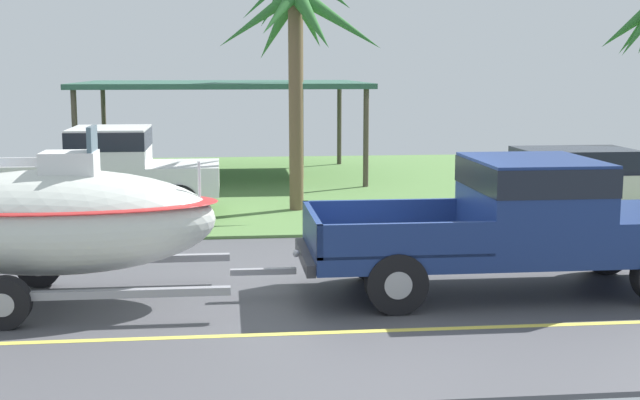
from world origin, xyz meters
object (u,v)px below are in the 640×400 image
parked_sedan_near (580,181)px  carport_awning (223,86)px  parked_pickup_background (109,168)px  palm_tree_mid (298,3)px  boat_on_trailer (54,221)px  palm_tree_near_right (298,37)px  pickup_truck_towing (529,218)px

parked_sedan_near → carport_awning: bearing=139.4°
parked_pickup_background → parked_sedan_near: bearing=-2.0°
palm_tree_mid → parked_pickup_background: bearing=-129.7°
parked_pickup_background → boat_on_trailer: bearing=-88.6°
parked_sedan_near → palm_tree_near_right: (-6.10, 0.79, 3.08)m
parked_pickup_background → palm_tree_mid: bearing=50.3°
parked_sedan_near → palm_tree_mid: bearing=135.0°
boat_on_trailer → pickup_truck_towing: bearing=-0.0°
palm_tree_mid → pickup_truck_towing: bearing=-79.8°
carport_awning → palm_tree_near_right: palm_tree_near_right is taller
palm_tree_near_right → palm_tree_mid: size_ratio=0.82×
pickup_truck_towing → palm_tree_mid: palm_tree_mid is taller
boat_on_trailer → palm_tree_mid: bearing=70.6°
palm_tree_near_right → palm_tree_mid: (0.42, 4.89, 1.06)m
carport_awning → palm_tree_mid: (2.06, -0.94, 2.21)m
parked_sedan_near → palm_tree_near_right: size_ratio=0.87×
boat_on_trailer → parked_sedan_near: 11.85m
parked_pickup_background → palm_tree_mid: (4.43, 5.34, 3.77)m
pickup_truck_towing → palm_tree_mid: bearing=100.2°
pickup_truck_towing → carport_awning: bearing=108.0°
parked_sedan_near → carport_awning: (-7.73, 6.62, 1.93)m
parked_pickup_background → parked_sedan_near: 10.12m
pickup_truck_towing → palm_tree_near_right: size_ratio=1.15×
boat_on_trailer → palm_tree_mid: size_ratio=0.92×
boat_on_trailer → carport_awning: carport_awning is taller
parked_pickup_background → palm_tree_near_right: bearing=6.3°
parked_sedan_near → palm_tree_mid: palm_tree_mid is taller
boat_on_trailer → carport_awning: bearing=80.4°
boat_on_trailer → parked_sedan_near: size_ratio=1.29×
parked_pickup_background → parked_sedan_near: parked_pickup_background is taller
boat_on_trailer → palm_tree_near_right: 8.59m
boat_on_trailer → palm_tree_near_right: bearing=62.0°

